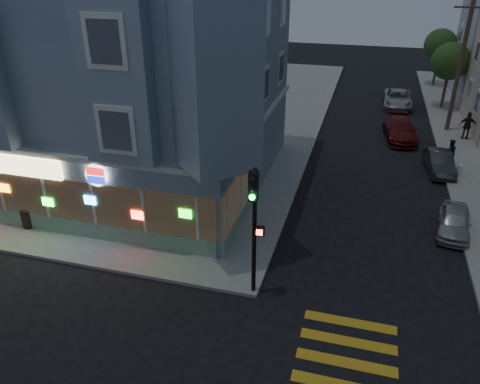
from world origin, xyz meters
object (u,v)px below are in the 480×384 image
at_px(street_tree_far, 440,45).
at_px(utility_pole, 460,65).
at_px(parked_car_b, 439,162).
at_px(street_tree_near, 450,61).
at_px(traffic_signal, 254,213).
at_px(pedestrian_a, 450,153).
at_px(fire_hydrant, 459,170).
at_px(trash_can, 28,218).
at_px(parked_car_d, 398,99).
at_px(pedestrian_b, 468,126).
at_px(parked_car_c, 400,130).
at_px(parked_car_a, 454,222).

bearing_deg(street_tree_far, utility_pole, -90.82).
bearing_deg(utility_pole, parked_car_b, -99.46).
xyz_separation_m(street_tree_near, traffic_signal, (-9.38, -27.83, -0.34)).
relative_size(street_tree_near, pedestrian_a, 3.20).
bearing_deg(fire_hydrant, traffic_signal, -123.71).
relative_size(pedestrian_a, parked_car_b, 0.44).
bearing_deg(utility_pole, trash_can, -135.76).
relative_size(parked_car_d, traffic_signal, 0.98).
xyz_separation_m(street_tree_near, street_tree_far, (0.00, 8.00, 0.00)).
height_order(pedestrian_a, traffic_signal, traffic_signal).
height_order(pedestrian_b, parked_car_b, pedestrian_b).
height_order(street_tree_near, parked_car_d, street_tree_near).
distance_m(parked_car_c, trash_can, 24.42).
bearing_deg(utility_pole, fire_hydrant, -91.84).
relative_size(pedestrian_b, parked_car_d, 0.38).
bearing_deg(parked_car_a, street_tree_far, 94.66).
relative_size(pedestrian_a, parked_car_d, 0.33).
relative_size(traffic_signal, trash_can, 5.66).
xyz_separation_m(utility_pole, pedestrian_a, (-0.70, -6.96, -3.82)).
height_order(pedestrian_b, parked_car_c, pedestrian_b).
relative_size(parked_car_b, parked_car_c, 0.78).
xyz_separation_m(parked_car_d, trash_can, (-17.14, -25.63, -0.09)).
height_order(pedestrian_a, parked_car_a, pedestrian_a).
distance_m(pedestrian_a, traffic_signal, 17.31).
bearing_deg(parked_car_c, utility_pole, 30.58).
xyz_separation_m(utility_pole, trash_can, (-20.54, -20.00, -4.20)).
bearing_deg(trash_can, pedestrian_a, 33.31).
height_order(street_tree_far, trash_can, street_tree_far).
bearing_deg(street_tree_far, street_tree_near, -90.00).
relative_size(parked_car_d, fire_hydrant, 6.71).
xyz_separation_m(parked_car_b, parked_car_c, (-2.10, 5.20, 0.08)).
height_order(pedestrian_b, trash_can, pedestrian_b).
xyz_separation_m(pedestrian_b, traffic_signal, (-10.18, -20.11, 2.49)).
bearing_deg(trash_can, parked_car_a, 14.76).
bearing_deg(parked_car_a, traffic_signal, -131.17).
bearing_deg(parked_car_d, street_tree_far, 66.20).
bearing_deg(traffic_signal, parked_car_b, 54.66).
height_order(parked_car_a, parked_car_b, parked_car_b).
distance_m(traffic_signal, fire_hydrant, 16.34).
distance_m(parked_car_a, parked_car_c, 12.51).
xyz_separation_m(pedestrian_b, parked_car_d, (-4.40, 7.35, -0.42)).
xyz_separation_m(parked_car_a, trash_can, (-19.24, -5.07, 0.01)).
xyz_separation_m(utility_pole, pedestrian_b, (1.00, -1.72, -3.69)).
bearing_deg(pedestrian_a, utility_pole, -114.70).
bearing_deg(parked_car_d, parked_car_a, -84.68).
height_order(utility_pole, parked_car_d, utility_pole).
bearing_deg(parked_car_a, pedestrian_a, 93.32).
bearing_deg(parked_car_c, fire_hydrant, -68.82).
bearing_deg(pedestrian_b, trash_can, 40.53).
distance_m(street_tree_far, parked_car_c, 17.30).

